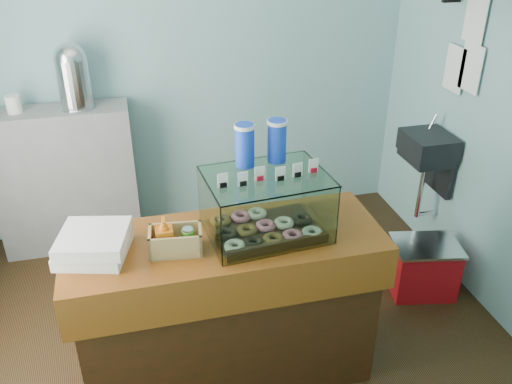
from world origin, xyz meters
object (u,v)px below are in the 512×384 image
object	(u,v)px
counter	(228,307)
red_cooler	(423,267)
coffee_urn	(73,74)
display_case	(264,199)

from	to	relation	value
counter	red_cooler	size ratio (longest dim) A/B	3.29
counter	coffee_urn	size ratio (longest dim) A/B	3.52
display_case	counter	bearing A→B (deg)	-176.17
counter	display_case	xyz separation A→B (m)	(0.21, 0.03, 0.62)
red_cooler	coffee_urn	bearing A→B (deg)	162.13
coffee_urn	red_cooler	distance (m)	2.72
display_case	coffee_urn	distance (m)	1.82
display_case	coffee_urn	size ratio (longest dim) A/B	1.37
counter	display_case	size ratio (longest dim) A/B	2.56
coffee_urn	red_cooler	xyz separation A→B (m)	(2.15, -1.19, -1.15)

